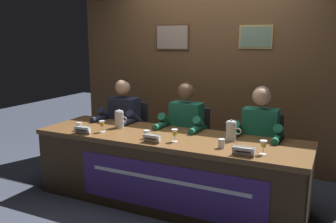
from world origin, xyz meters
TOP-DOWN VIEW (x-y plane):
  - ground_plane at (0.00, 0.00)m, footprint 12.00×12.00m
  - wall_back_panelled at (-0.00, 1.38)m, footprint 4.03×0.14m
  - conference_table at (0.00, -0.11)m, footprint 2.83×0.84m
  - chair_left at (-0.84, 0.60)m, footprint 0.44×0.44m
  - panelist_left at (-0.84, 0.40)m, footprint 0.51×0.48m
  - nameplate_left at (-0.83, -0.33)m, footprint 0.19×0.06m
  - juice_glass_left at (-0.69, -0.19)m, footprint 0.06×0.06m
  - water_cup_left at (-0.96, -0.23)m, footprint 0.06×0.06m
  - chair_center at (0.00, 0.60)m, footprint 0.44×0.44m
  - panelist_center at (0.00, 0.40)m, footprint 0.51×0.48m
  - nameplate_center at (-0.03, -0.31)m, footprint 0.17×0.06m
  - juice_glass_center at (0.16, -0.19)m, footprint 0.06×0.06m
  - water_cup_center at (-0.14, -0.21)m, footprint 0.06×0.06m
  - chair_right at (0.84, 0.60)m, footprint 0.44×0.44m
  - panelist_right at (0.84, 0.40)m, footprint 0.51×0.48m
  - nameplate_right at (0.86, -0.32)m, footprint 0.19×0.06m
  - juice_glass_right at (1.01, -0.21)m, footprint 0.06×0.06m
  - water_cup_right at (0.63, -0.19)m, footprint 0.06×0.06m
  - water_pitcher_left_side at (-0.63, 0.06)m, footprint 0.15×0.10m
  - water_pitcher_right_side at (0.64, 0.10)m, footprint 0.15×0.10m

SIDE VIEW (x-z plane):
  - ground_plane at x=0.00m, z-range 0.00..0.00m
  - chair_left at x=-0.84m, z-range -0.01..0.88m
  - chair_center at x=0.00m, z-range -0.01..0.88m
  - chair_right at x=0.84m, z-range -0.01..0.88m
  - conference_table at x=0.00m, z-range 0.13..0.85m
  - panelist_left at x=-0.84m, z-range 0.10..1.32m
  - panelist_center at x=0.00m, z-range 0.10..1.32m
  - panelist_right at x=0.84m, z-range 0.10..1.32m
  - water_cup_left at x=-0.96m, z-range 0.72..0.80m
  - water_cup_center at x=-0.14m, z-range 0.72..0.80m
  - water_cup_right at x=0.63m, z-range 0.72..0.80m
  - nameplate_left at x=-0.83m, z-range 0.72..0.80m
  - nameplate_right at x=0.86m, z-range 0.72..0.80m
  - nameplate_center at x=-0.03m, z-range 0.72..0.80m
  - juice_glass_left at x=-0.69m, z-range 0.75..0.87m
  - juice_glass_center at x=0.16m, z-range 0.75..0.87m
  - juice_glass_right at x=1.01m, z-range 0.75..0.87m
  - water_pitcher_left_side at x=-0.63m, z-range 0.71..0.92m
  - water_pitcher_right_side at x=0.64m, z-range 0.71..0.92m
  - wall_back_panelled at x=0.00m, z-range 0.00..2.60m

